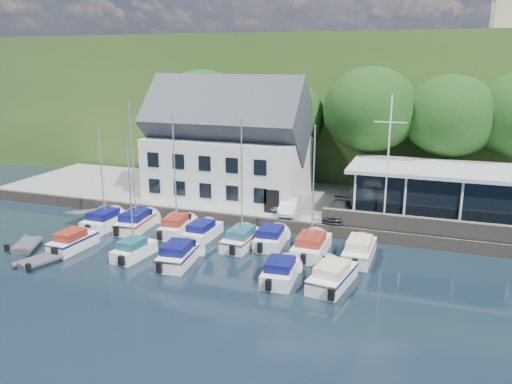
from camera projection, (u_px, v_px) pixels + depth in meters
ground at (232, 290)px, 29.88m from camera, size 180.00×180.00×0.00m
quay at (304, 204)px, 45.70m from camera, size 60.00×13.00×1.00m
quay_face at (284, 226)px, 39.78m from camera, size 60.00×0.30×1.00m
hillside at (369, 92)px, 84.33m from camera, size 160.00×75.00×16.00m
field_patch at (424, 42)px, 86.96m from camera, size 50.00×30.00×0.30m
harbor_building at (228, 150)px, 45.77m from camera, size 14.40×8.20×8.70m
club_pavilion at (433, 192)px, 40.16m from camera, size 13.20×7.20×4.10m
seawall at (445, 228)px, 36.03m from camera, size 18.00×0.50×1.20m
gangway at (95, 218)px, 43.35m from camera, size 1.20×6.00×1.40m
car_silver at (283, 203)px, 42.49m from camera, size 1.36×3.26×1.10m
car_white at (290, 205)px, 41.38m from camera, size 1.71×4.10×1.32m
car_dgrey at (338, 210)px, 40.07m from camera, size 1.94×4.47×1.28m
car_blue at (364, 211)px, 40.02m from camera, size 1.82×3.74×1.23m
flagpole at (388, 162)px, 37.33m from camera, size 2.37×0.20×9.89m
tree_1 at (203, 126)px, 51.24m from camera, size 8.38×8.38×11.45m
tree_2 at (284, 135)px, 48.73m from camera, size 7.68×7.68×10.50m
tree_3 at (369, 132)px, 45.87m from camera, size 8.65×8.65×11.82m
tree_4 at (448, 138)px, 44.34m from camera, size 8.17×8.17×11.17m
boat_r1_0 at (102, 173)px, 39.87m from camera, size 2.23×6.03×9.16m
boat_r1_1 at (133, 172)px, 39.38m from camera, size 2.77×6.56×9.60m
boat_r1_2 at (175, 177)px, 38.44m from camera, size 2.52×6.15×9.15m
boat_r1_3 at (202, 230)px, 38.32m from camera, size 2.08×5.84×1.37m
boat_r1_4 at (242, 188)px, 35.79m from camera, size 2.32×6.17×8.92m
boat_r1_5 at (271, 236)px, 36.85m from camera, size 2.43×5.52×1.48m
boat_r1_6 at (313, 192)px, 34.31m from camera, size 2.30×6.54×9.08m
boat_r1_7 at (360, 248)px, 34.43m from camera, size 2.09×6.53×1.55m
boat_r2_0 at (73, 240)px, 36.15m from camera, size 2.12×5.57×1.47m
boat_r2_1 at (131, 199)px, 33.73m from camera, size 2.24×5.09×8.44m
boat_r2_2 at (179, 253)px, 33.63m from camera, size 2.63×6.02×1.52m
boat_r2_3 at (280, 269)px, 31.03m from camera, size 2.36×5.35×1.45m
boat_r2_4 at (333, 274)px, 30.34m from camera, size 3.07×6.50×1.51m
dinghy_0 at (27, 244)px, 36.34m from camera, size 2.84×3.43×0.69m
dinghy_1 at (37, 261)px, 33.44m from camera, size 2.44×3.11×0.64m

